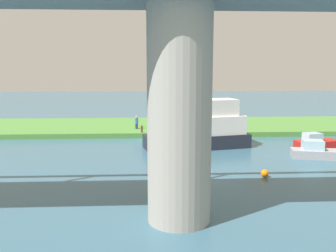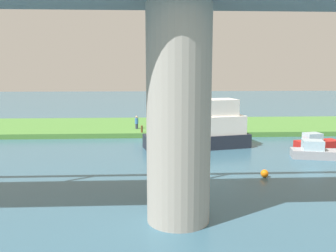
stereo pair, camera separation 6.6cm
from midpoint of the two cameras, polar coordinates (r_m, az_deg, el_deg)
name	(u,v)px [view 1 (the left image)]	position (r m, az deg, el deg)	size (l,w,h in m)	color
ground_plane	(164,138)	(36.00, -0.74, -1.92)	(160.00, 160.00, 0.00)	#386075
grassy_bank	(162,126)	(41.87, -1.07, -0.04)	(80.00, 12.00, 0.50)	#4C8438
bridge_pylon	(179,116)	(15.62, 1.70, 1.54)	(2.81, 2.81, 9.51)	#9E998E
person_on_bank	(136,122)	(38.59, -5.07, 0.59)	(0.49, 0.49, 1.39)	#2D334C
mooring_post	(142,129)	(36.32, -4.25, -0.48)	(0.20, 0.20, 0.71)	brown
pontoon_yellow	(200,128)	(31.48, 5.09, -0.35)	(9.51, 4.99, 4.63)	#1E232D
riverboat_paddlewheel	(318,152)	(30.10, 22.66, -3.79)	(4.44, 2.40, 1.40)	#99999E
motorboat_red	(316,142)	(34.23, 22.38, -2.37)	(4.08, 2.10, 1.30)	red
marker_buoy	(265,173)	(23.79, 15.04, -7.28)	(0.50, 0.50, 0.50)	orange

